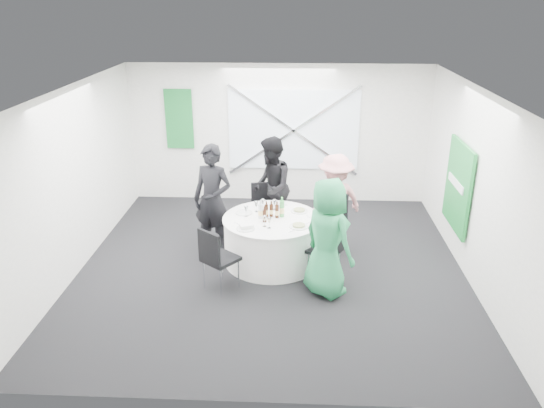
{
  "coord_description": "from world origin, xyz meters",
  "views": [
    {
      "loc": [
        0.37,
        -7.44,
        4.06
      ],
      "look_at": [
        0.0,
        0.2,
        1.0
      ],
      "focal_mm": 35.0,
      "sensor_mm": 36.0,
      "label": 1
    }
  ],
  "objects_px": {
    "banquet_table": "(272,240)",
    "chair_back_right": "(333,216)",
    "person_woman_green": "(328,238)",
    "chair_front_left": "(216,255)",
    "clear_water_bottle": "(261,211)",
    "green_water_bottle": "(282,209)",
    "person_woman_pink": "(335,201)",
    "chair_back": "(263,205)",
    "chair_back_left": "(215,214)",
    "chair_front_right": "(330,246)",
    "person_man_back": "(271,187)",
    "person_man_back_left": "(213,200)"
  },
  "relations": [
    {
      "from": "person_man_back_left",
      "to": "person_woman_green",
      "type": "height_order",
      "value": "person_man_back_left"
    },
    {
      "from": "chair_front_right",
      "to": "chair_back_left",
      "type": "bearing_deg",
      "value": -92.11
    },
    {
      "from": "banquet_table",
      "to": "chair_front_right",
      "type": "height_order",
      "value": "chair_front_right"
    },
    {
      "from": "green_water_bottle",
      "to": "clear_water_bottle",
      "type": "xyz_separation_m",
      "value": [
        -0.33,
        -0.08,
        -0.01
      ]
    },
    {
      "from": "chair_back_left",
      "to": "person_woman_pink",
      "type": "distance_m",
      "value": 2.06
    },
    {
      "from": "person_woman_green",
      "to": "person_man_back",
      "type": "bearing_deg",
      "value": -17.44
    },
    {
      "from": "chair_back_right",
      "to": "chair_front_right",
      "type": "bearing_deg",
      "value": -32.88
    },
    {
      "from": "chair_front_right",
      "to": "green_water_bottle",
      "type": "distance_m",
      "value": 1.01
    },
    {
      "from": "chair_back_left",
      "to": "person_woman_green",
      "type": "bearing_deg",
      "value": -96.39
    },
    {
      "from": "person_man_back_left",
      "to": "chair_front_right",
      "type": "bearing_deg",
      "value": -6.15
    },
    {
      "from": "person_woman_green",
      "to": "clear_water_bottle",
      "type": "distance_m",
      "value": 1.35
    },
    {
      "from": "chair_front_right",
      "to": "person_man_back_left",
      "type": "bearing_deg",
      "value": -83.83
    },
    {
      "from": "green_water_bottle",
      "to": "clear_water_bottle",
      "type": "relative_size",
      "value": 1.1
    },
    {
      "from": "chair_front_right",
      "to": "person_man_back_left",
      "type": "distance_m",
      "value": 2.1
    },
    {
      "from": "chair_back_right",
      "to": "green_water_bottle",
      "type": "bearing_deg",
      "value": -89.49
    },
    {
      "from": "banquet_table",
      "to": "clear_water_bottle",
      "type": "bearing_deg",
      "value": -175.1
    },
    {
      "from": "chair_front_left",
      "to": "person_woman_pink",
      "type": "distance_m",
      "value": 2.38
    },
    {
      "from": "chair_front_left",
      "to": "person_woman_green",
      "type": "relative_size",
      "value": 0.56
    },
    {
      "from": "person_woman_green",
      "to": "green_water_bottle",
      "type": "height_order",
      "value": "person_woman_green"
    },
    {
      "from": "person_woman_green",
      "to": "clear_water_bottle",
      "type": "relative_size",
      "value": 5.86
    },
    {
      "from": "person_man_back",
      "to": "clear_water_bottle",
      "type": "relative_size",
      "value": 6.01
    },
    {
      "from": "clear_water_bottle",
      "to": "chair_back",
      "type": "bearing_deg",
      "value": 91.46
    },
    {
      "from": "chair_back",
      "to": "chair_back_right",
      "type": "xyz_separation_m",
      "value": [
        1.19,
        -0.55,
        0.06
      ]
    },
    {
      "from": "banquet_table",
      "to": "green_water_bottle",
      "type": "relative_size",
      "value": 4.76
    },
    {
      "from": "clear_water_bottle",
      "to": "chair_back_right",
      "type": "bearing_deg",
      "value": 24.3
    },
    {
      "from": "person_woman_green",
      "to": "clear_water_bottle",
      "type": "xyz_separation_m",
      "value": [
        -1.0,
        0.9,
        0.01
      ]
    },
    {
      "from": "banquet_table",
      "to": "chair_back_right",
      "type": "bearing_deg",
      "value": 27.33
    },
    {
      "from": "person_man_back",
      "to": "chair_front_right",
      "type": "bearing_deg",
      "value": 27.2
    },
    {
      "from": "banquet_table",
      "to": "chair_back_right",
      "type": "distance_m",
      "value": 1.14
    },
    {
      "from": "chair_front_right",
      "to": "chair_front_left",
      "type": "relative_size",
      "value": 0.98
    },
    {
      "from": "chair_back_left",
      "to": "chair_front_right",
      "type": "xyz_separation_m",
      "value": [
        1.9,
        -1.26,
        0.06
      ]
    },
    {
      "from": "banquet_table",
      "to": "green_water_bottle",
      "type": "bearing_deg",
      "value": 24.44
    },
    {
      "from": "banquet_table",
      "to": "person_man_back_left",
      "type": "relative_size",
      "value": 0.85
    },
    {
      "from": "banquet_table",
      "to": "chair_back_right",
      "type": "relative_size",
      "value": 1.52
    },
    {
      "from": "chair_back_right",
      "to": "person_woman_pink",
      "type": "xyz_separation_m",
      "value": [
        0.03,
        0.12,
        0.21
      ]
    },
    {
      "from": "person_woman_green",
      "to": "green_water_bottle",
      "type": "bearing_deg",
      "value": -7.73
    },
    {
      "from": "chair_back_left",
      "to": "person_woman_pink",
      "type": "bearing_deg",
      "value": -57.2
    },
    {
      "from": "banquet_table",
      "to": "person_woman_green",
      "type": "bearing_deg",
      "value": -48.18
    },
    {
      "from": "person_woman_green",
      "to": "chair_front_left",
      "type": "bearing_deg",
      "value": 48.82
    },
    {
      "from": "chair_back_right",
      "to": "green_water_bottle",
      "type": "distance_m",
      "value": 0.99
    },
    {
      "from": "chair_back",
      "to": "person_man_back_left",
      "type": "xyz_separation_m",
      "value": [
        -0.78,
        -0.71,
        0.37
      ]
    },
    {
      "from": "chair_front_left",
      "to": "chair_back_left",
      "type": "bearing_deg",
      "value": -42.07
    },
    {
      "from": "banquet_table",
      "to": "person_woman_pink",
      "type": "xyz_separation_m",
      "value": [
        1.02,
        0.63,
        0.43
      ]
    },
    {
      "from": "person_man_back",
      "to": "person_woman_green",
      "type": "bearing_deg",
      "value": 20.58
    },
    {
      "from": "chair_back",
      "to": "person_woman_green",
      "type": "relative_size",
      "value": 0.54
    },
    {
      "from": "chair_back_left",
      "to": "chair_front_left",
      "type": "bearing_deg",
      "value": -135.78
    },
    {
      "from": "banquet_table",
      "to": "chair_back_right",
      "type": "height_order",
      "value": "chair_back_right"
    },
    {
      "from": "chair_back",
      "to": "green_water_bottle",
      "type": "height_order",
      "value": "green_water_bottle"
    },
    {
      "from": "person_man_back",
      "to": "green_water_bottle",
      "type": "xyz_separation_m",
      "value": [
        0.22,
        -0.98,
        -0.0
      ]
    },
    {
      "from": "chair_back_right",
      "to": "person_man_back",
      "type": "bearing_deg",
      "value": -144.25
    }
  ]
}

